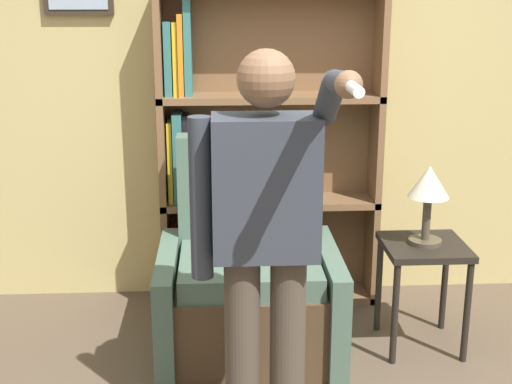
{
  "coord_description": "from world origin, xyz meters",
  "views": [
    {
      "loc": [
        -0.43,
        -2.36,
        1.94
      ],
      "look_at": [
        -0.26,
        0.76,
        1.03
      ],
      "focal_mm": 50.0,
      "sensor_mm": 36.0,
      "label": 1
    }
  ],
  "objects_px": {
    "bookcase": "(249,157)",
    "side_table": "(423,262)",
    "armchair": "(248,284)",
    "person_standing": "(265,234)",
    "table_lamp": "(429,189)"
  },
  "relations": [
    {
      "from": "bookcase",
      "to": "side_table",
      "type": "height_order",
      "value": "bookcase"
    },
    {
      "from": "side_table",
      "to": "table_lamp",
      "type": "distance_m",
      "value": 0.42
    },
    {
      "from": "bookcase",
      "to": "table_lamp",
      "type": "height_order",
      "value": "bookcase"
    },
    {
      "from": "side_table",
      "to": "table_lamp",
      "type": "bearing_deg",
      "value": -116.57
    },
    {
      "from": "person_standing",
      "to": "side_table",
      "type": "xyz_separation_m",
      "value": [
        0.92,
        0.87,
        -0.49
      ]
    },
    {
      "from": "person_standing",
      "to": "side_table",
      "type": "height_order",
      "value": "person_standing"
    },
    {
      "from": "armchair",
      "to": "person_standing",
      "type": "relative_size",
      "value": 0.67
    },
    {
      "from": "armchair",
      "to": "table_lamp",
      "type": "distance_m",
      "value": 1.1
    },
    {
      "from": "bookcase",
      "to": "person_standing",
      "type": "distance_m",
      "value": 1.55
    },
    {
      "from": "person_standing",
      "to": "table_lamp",
      "type": "distance_m",
      "value": 1.27
    },
    {
      "from": "armchair",
      "to": "side_table",
      "type": "relative_size",
      "value": 1.89
    },
    {
      "from": "side_table",
      "to": "table_lamp",
      "type": "relative_size",
      "value": 1.4
    },
    {
      "from": "bookcase",
      "to": "armchair",
      "type": "height_order",
      "value": "bookcase"
    },
    {
      "from": "bookcase",
      "to": "side_table",
      "type": "distance_m",
      "value": 1.22
    },
    {
      "from": "person_standing",
      "to": "table_lamp",
      "type": "height_order",
      "value": "person_standing"
    }
  ]
}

